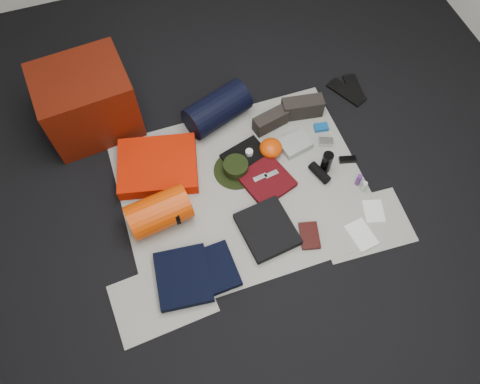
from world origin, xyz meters
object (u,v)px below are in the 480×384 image
object	(u,v)px
red_cabinet	(87,102)
stuff_sack	(159,212)
navy_duffel	(217,109)
water_bottle	(327,162)
sleeping_pad	(158,166)
compact_camera	(326,142)
paperback_book	(309,236)

from	to	relation	value
red_cabinet	stuff_sack	world-z (taller)	red_cabinet
navy_duffel	water_bottle	xyz separation A→B (m)	(0.56, -0.64, -0.03)
sleeping_pad	stuff_sack	xyz separation A→B (m)	(-0.08, -0.37, 0.07)
red_cabinet	stuff_sack	distance (m)	0.94
stuff_sack	compact_camera	distance (m)	1.26
red_cabinet	compact_camera	xyz separation A→B (m)	(1.49, -0.70, -0.22)
red_cabinet	compact_camera	distance (m)	1.66
red_cabinet	navy_duffel	size ratio (longest dim) A/B	1.30
red_cabinet	water_bottle	xyz separation A→B (m)	(1.40, -0.89, -0.15)
stuff_sack	paperback_book	distance (m)	0.96
sleeping_pad	compact_camera	world-z (taller)	sleeping_pad
red_cabinet	sleeping_pad	bearing A→B (deg)	-63.19
red_cabinet	paperback_book	xyz separation A→B (m)	(1.11, -1.31, -0.23)
stuff_sack	navy_duffel	distance (m)	0.87
sleeping_pad	compact_camera	bearing A→B (deg)	-8.41
compact_camera	paperback_book	bearing A→B (deg)	-101.69
water_bottle	compact_camera	world-z (taller)	water_bottle
red_cabinet	navy_duffel	distance (m)	0.88
red_cabinet	stuff_sack	bearing A→B (deg)	-79.55
paperback_book	water_bottle	bearing A→B (deg)	69.67
navy_duffel	red_cabinet	bearing A→B (deg)	143.59
navy_duffel	paperback_book	world-z (taller)	navy_duffel
navy_duffel	sleeping_pad	bearing A→B (deg)	-171.46
stuff_sack	navy_duffel	bearing A→B (deg)	47.88
red_cabinet	paperback_book	bearing A→B (deg)	-55.02
paperback_book	compact_camera	bearing A→B (deg)	72.31
navy_duffel	water_bottle	size ratio (longest dim) A/B	2.55
sleeping_pad	paperback_book	xyz separation A→B (m)	(0.78, -0.79, -0.04)
sleeping_pad	water_bottle	world-z (taller)	water_bottle
water_bottle	navy_duffel	bearing A→B (deg)	131.38
stuff_sack	water_bottle	distance (m)	1.15
paperback_book	sleeping_pad	bearing A→B (deg)	148.84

